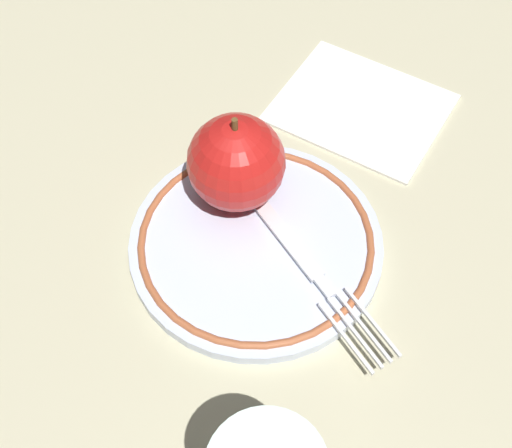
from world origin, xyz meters
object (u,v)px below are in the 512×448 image
Objects in this scene: plate at (256,243)px; fork at (307,264)px; napkin_folded at (361,107)px; apple_red_whole at (236,163)px.

fork is at bearing -69.92° from plate.
napkin_folded is (0.15, 0.10, -0.01)m from fork.
fork reaches higher than napkin_folded.
apple_red_whole is at bearing -174.26° from napkin_folded.
plate is at bearing -109.23° from apple_red_whole.
plate is 1.08× the size of fork.
apple_red_whole is 0.59× the size of napkin_folded.
napkin_folded is (0.17, 0.06, -0.00)m from plate.
apple_red_whole is at bearing 70.77° from plate.
fork reaches higher than plate.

